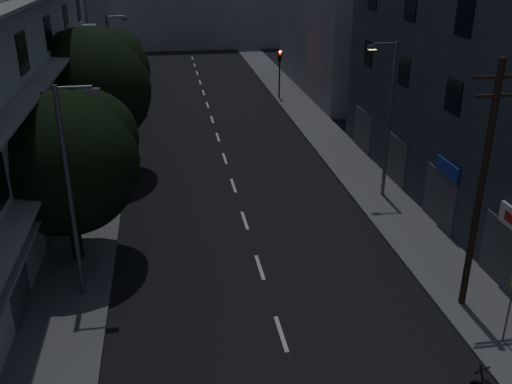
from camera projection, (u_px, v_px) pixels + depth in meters
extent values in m
plane|color=black|center=(224.00, 156.00, 36.46)|extent=(160.00, 160.00, 0.00)
cube|color=#565659|center=(104.00, 161.00, 35.34)|extent=(3.00, 90.00, 0.15)
cube|color=#565659|center=(337.00, 149.00, 37.52)|extent=(3.00, 90.00, 0.15)
cube|color=beige|center=(281.00, 334.00, 19.67)|extent=(0.15, 2.00, 0.01)
cube|color=beige|center=(260.00, 267.00, 23.76)|extent=(0.15, 2.00, 0.01)
cube|color=beige|center=(245.00, 220.00, 27.84)|extent=(0.15, 2.00, 0.01)
cube|color=beige|center=(233.00, 185.00, 31.92)|extent=(0.15, 2.00, 0.01)
cube|color=beige|center=(225.00, 158.00, 36.00)|extent=(0.15, 2.00, 0.01)
cube|color=beige|center=(218.00, 137.00, 40.08)|extent=(0.15, 2.00, 0.01)
cube|color=beige|center=(212.00, 119.00, 44.17)|extent=(0.15, 2.00, 0.01)
cube|color=beige|center=(207.00, 105.00, 48.25)|extent=(0.15, 2.00, 0.01)
cube|color=beige|center=(203.00, 93.00, 52.33)|extent=(0.15, 2.00, 0.01)
cube|color=beige|center=(200.00, 82.00, 56.41)|extent=(0.15, 2.00, 0.01)
cube|color=beige|center=(197.00, 73.00, 60.49)|extent=(0.15, 2.00, 0.01)
cube|color=beige|center=(195.00, 65.00, 64.58)|extent=(0.15, 2.00, 0.01)
cube|color=beige|center=(192.00, 58.00, 68.66)|extent=(0.15, 2.00, 0.01)
cube|color=black|center=(15.00, 268.00, 19.85)|extent=(0.06, 1.60, 1.60)
cube|color=black|center=(46.00, 199.00, 25.29)|extent=(0.06, 1.60, 1.60)
cube|color=black|center=(65.00, 154.00, 30.73)|extent=(0.06, 1.60, 1.60)
cube|color=black|center=(79.00, 123.00, 36.18)|extent=(0.06, 1.60, 1.60)
cube|color=black|center=(89.00, 100.00, 41.62)|extent=(0.06, 1.60, 1.60)
cube|color=black|center=(35.00, 130.00, 24.03)|extent=(0.06, 1.60, 1.60)
cube|color=black|center=(57.00, 96.00, 29.47)|extent=(0.06, 1.60, 1.60)
cube|color=black|center=(73.00, 73.00, 34.91)|extent=(0.06, 1.60, 1.60)
cube|color=black|center=(84.00, 56.00, 40.35)|extent=(0.06, 1.60, 1.60)
cube|color=black|center=(23.00, 53.00, 22.76)|extent=(0.06, 1.60, 1.60)
cube|color=black|center=(48.00, 32.00, 28.20)|extent=(0.06, 1.60, 1.60)
cube|color=black|center=(66.00, 19.00, 33.65)|extent=(0.06, 1.60, 1.60)
cube|color=black|center=(79.00, 9.00, 39.09)|extent=(0.06, 1.60, 1.60)
cube|color=gray|center=(61.00, 135.00, 27.29)|extent=(1.00, 32.40, 0.12)
cube|color=gray|center=(52.00, 68.00, 26.03)|extent=(1.00, 32.40, 0.12)
cube|color=gray|center=(62.00, 153.00, 27.63)|extent=(0.80, 32.40, 0.12)
cube|color=#424247|center=(19.00, 283.00, 20.09)|extent=(0.06, 2.40, 2.40)
cube|color=#424247|center=(48.00, 211.00, 25.53)|extent=(0.06, 2.40, 2.40)
cube|color=#424247|center=(67.00, 165.00, 30.97)|extent=(0.06, 2.40, 2.40)
cube|color=#424247|center=(81.00, 132.00, 36.41)|extent=(0.06, 2.40, 2.40)
cube|color=#424247|center=(90.00, 108.00, 41.86)|extent=(0.06, 2.40, 2.40)
cube|color=#2C313C|center=(508.00, 108.00, 26.05)|extent=(6.00, 28.00, 11.00)
cube|color=black|center=(454.00, 96.00, 24.84)|extent=(0.06, 1.40, 1.50)
cube|color=black|center=(404.00, 71.00, 29.83)|extent=(0.06, 1.40, 1.50)
cube|color=black|center=(369.00, 54.00, 34.82)|extent=(0.06, 1.40, 1.50)
cube|color=black|center=(465.00, 18.00, 23.54)|extent=(0.06, 1.40, 1.50)
cube|color=black|center=(411.00, 5.00, 28.53)|extent=(0.06, 1.40, 1.50)
cube|color=#424247|center=(504.00, 256.00, 21.79)|extent=(0.06, 3.00, 2.60)
cube|color=#424247|center=(439.00, 199.00, 26.78)|extent=(0.06, 3.00, 2.60)
cube|color=#424247|center=(395.00, 159.00, 31.77)|extent=(0.06, 3.00, 2.60)
cube|color=#424247|center=(362.00, 131.00, 36.76)|extent=(0.06, 3.00, 2.60)
cube|color=navy|center=(447.00, 169.00, 25.64)|extent=(0.12, 2.00, 0.70)
cube|color=slate|center=(335.00, 17.00, 51.06)|extent=(6.00, 20.00, 13.00)
cube|color=slate|center=(187.00, 7.00, 75.30)|extent=(24.00, 8.00, 10.00)
cylinder|color=black|center=(73.00, 216.00, 23.47)|extent=(0.44, 0.44, 3.88)
sphere|color=black|center=(66.00, 163.00, 22.55)|extent=(5.81, 5.81, 5.81)
sphere|color=black|center=(88.00, 139.00, 23.05)|extent=(4.07, 4.07, 4.07)
sphere|color=black|center=(42.00, 159.00, 21.74)|extent=(3.78, 3.78, 3.78)
cylinder|color=black|center=(95.00, 136.00, 32.41)|extent=(0.44, 0.44, 4.46)
sphere|color=black|center=(90.00, 90.00, 31.35)|extent=(6.72, 6.72, 6.72)
sphere|color=black|center=(108.00, 71.00, 31.93)|extent=(4.71, 4.71, 4.71)
sphere|color=black|center=(71.00, 84.00, 30.42)|extent=(4.37, 4.37, 4.37)
cylinder|color=black|center=(113.00, 90.00, 44.99)|extent=(0.44, 0.44, 3.49)
sphere|color=black|center=(110.00, 64.00, 44.16)|extent=(5.22, 5.22, 5.22)
sphere|color=black|center=(120.00, 53.00, 44.61)|extent=(3.65, 3.65, 3.65)
sphere|color=black|center=(100.00, 60.00, 43.44)|extent=(3.39, 3.39, 3.39)
cylinder|color=black|center=(279.00, 79.00, 49.37)|extent=(0.12, 0.12, 3.20)
cube|color=black|center=(280.00, 55.00, 48.56)|extent=(0.28, 0.22, 0.90)
sphere|color=#FF0C05|center=(280.00, 52.00, 48.30)|extent=(0.22, 0.22, 0.22)
sphere|color=#3F330C|center=(280.00, 55.00, 48.41)|extent=(0.22, 0.22, 0.22)
sphere|color=black|center=(280.00, 59.00, 48.53)|extent=(0.22, 0.22, 0.22)
cylinder|color=black|center=(129.00, 82.00, 48.42)|extent=(0.12, 0.12, 3.20)
cube|color=black|center=(127.00, 58.00, 47.61)|extent=(0.28, 0.22, 0.90)
sphere|color=black|center=(127.00, 54.00, 47.35)|extent=(0.22, 0.22, 0.22)
sphere|color=#3F330C|center=(127.00, 58.00, 47.46)|extent=(0.22, 0.22, 0.22)
sphere|color=#0CFF26|center=(127.00, 61.00, 47.58)|extent=(0.22, 0.22, 0.22)
cylinder|color=slate|center=(70.00, 197.00, 20.17)|extent=(0.18, 0.18, 8.00)
cylinder|color=slate|center=(74.00, 87.00, 18.71)|extent=(1.20, 0.10, 0.10)
cube|color=slate|center=(93.00, 91.00, 18.86)|extent=(0.45, 0.25, 0.18)
cube|color=#4C4C4C|center=(93.00, 94.00, 18.90)|extent=(0.35, 0.18, 0.04)
cylinder|color=#585A60|center=(389.00, 122.00, 28.85)|extent=(0.18, 0.18, 8.00)
cylinder|color=#585A60|center=(385.00, 43.00, 27.23)|extent=(1.20, 0.10, 0.10)
cube|color=#585A60|center=(372.00, 47.00, 27.20)|extent=(0.45, 0.25, 0.18)
cube|color=#FFD88C|center=(372.00, 49.00, 27.24)|extent=(0.35, 0.18, 0.04)
cylinder|color=slate|center=(112.00, 75.00, 39.34)|extent=(0.18, 0.18, 8.00)
cylinder|color=slate|center=(115.00, 16.00, 37.88)|extent=(1.20, 0.10, 0.10)
cube|color=slate|center=(125.00, 19.00, 38.03)|extent=(0.45, 0.25, 0.18)
cube|color=#4C4C4C|center=(125.00, 20.00, 38.07)|extent=(0.35, 0.18, 0.04)
cylinder|color=black|center=(480.00, 191.00, 19.37)|extent=(0.24, 0.24, 9.00)
cube|color=black|center=(500.00, 77.00, 17.83)|extent=(1.80, 0.10, 0.10)
cube|color=black|center=(496.00, 96.00, 18.06)|extent=(1.50, 0.10, 0.10)
cylinder|color=#595B60|center=(509.00, 309.00, 18.62)|extent=(0.06, 0.06, 2.50)
cylinder|color=black|center=(483.00, 382.00, 16.34)|extent=(0.20, 0.47, 0.91)
cube|color=black|center=(482.00, 370.00, 16.31)|extent=(0.58, 0.21, 0.04)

